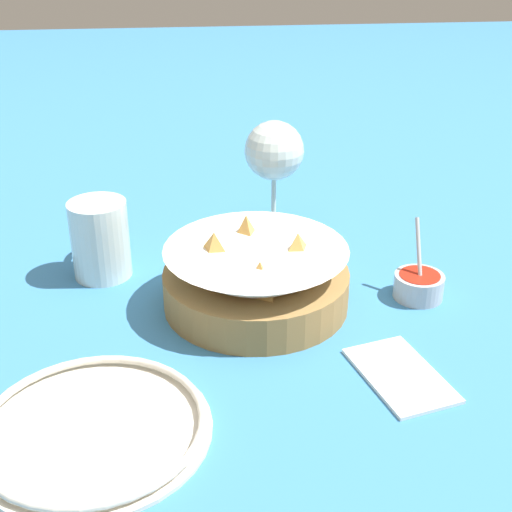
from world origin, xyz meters
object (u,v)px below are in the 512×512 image
at_px(sauce_cup, 419,284).
at_px(wine_glass, 274,154).
at_px(food_basket, 256,278).
at_px(beer_mug, 101,241).
at_px(side_plate, 93,427).

distance_m(sauce_cup, wine_glass, 0.28).
relative_size(food_basket, beer_mug, 1.95).
distance_m(food_basket, wine_glass, 0.23).
height_order(beer_mug, side_plate, beer_mug).
bearing_deg(sauce_cup, beer_mug, 75.50).
xyz_separation_m(sauce_cup, wine_glass, (0.21, 0.15, 0.10)).
relative_size(sauce_cup, beer_mug, 0.83).
bearing_deg(sauce_cup, food_basket, 88.96).
bearing_deg(side_plate, food_basket, -38.84).
height_order(food_basket, side_plate, food_basket).
height_order(sauce_cup, side_plate, sauce_cup).
xyz_separation_m(food_basket, wine_glass, (0.21, -0.05, 0.08)).
xyz_separation_m(food_basket, side_plate, (-0.21, 0.17, -0.03)).
distance_m(beer_mug, side_plate, 0.31).
relative_size(wine_glass, beer_mug, 1.45).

